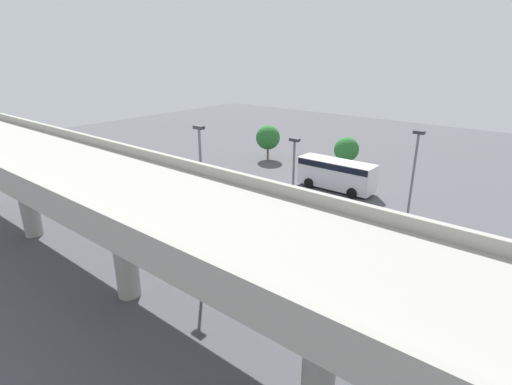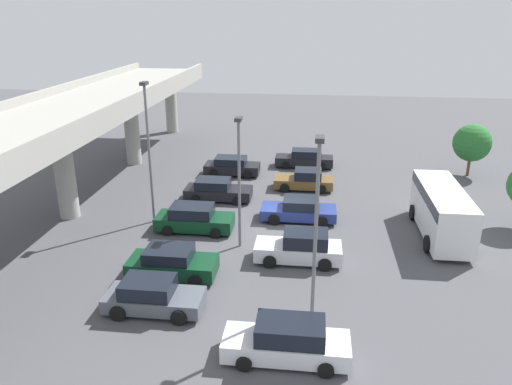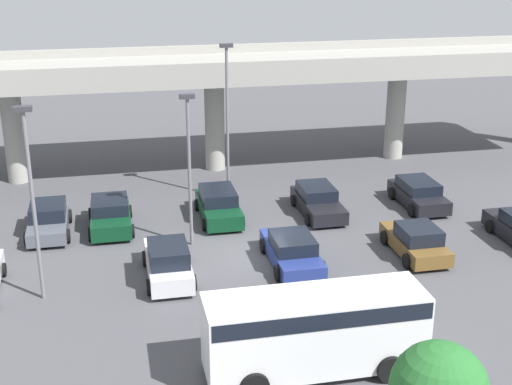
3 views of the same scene
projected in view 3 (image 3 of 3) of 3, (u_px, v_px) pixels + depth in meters
name	position (u px, v px, depth m)	size (l,w,h in m)	color
ground_plane	(262.00, 258.00, 33.25)	(104.24, 104.24, 0.00)	#4C4C51
highway_overpass	(214.00, 76.00, 43.96)	(49.89, 7.12, 7.41)	#9E9B93
parked_car_1	(48.00, 220.00, 35.80)	(2.14, 4.35, 1.51)	#515660
parked_car_2	(110.00, 215.00, 36.39)	(2.24, 4.41, 1.55)	#0C381E
parked_car_3	(168.00, 262.00, 31.00)	(2.08, 4.59, 1.72)	silver
parked_car_4	(219.00, 205.00, 37.67)	(2.17, 4.67, 1.60)	#0C381E
parked_car_5	(292.00, 251.00, 32.37)	(2.22, 4.77, 1.46)	navy
parked_car_6	(318.00, 201.00, 38.39)	(2.16, 4.68, 1.49)	black
parked_car_7	(416.00, 241.00, 33.36)	(2.13, 4.35, 1.52)	brown
parked_car_8	(418.00, 194.00, 39.40)	(2.17, 4.43, 1.48)	black
shuttle_bus	(315.00, 327.00, 24.05)	(7.52, 2.54, 2.92)	white
lamp_post_near_aisle	(32.00, 190.00, 27.97)	(0.70, 0.35, 8.12)	slate
lamp_post_mid_lot	(189.00, 158.00, 33.24)	(0.70, 0.35, 7.42)	slate
lamp_post_by_overpass	(227.00, 112.00, 39.02)	(0.70, 0.35, 8.78)	slate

